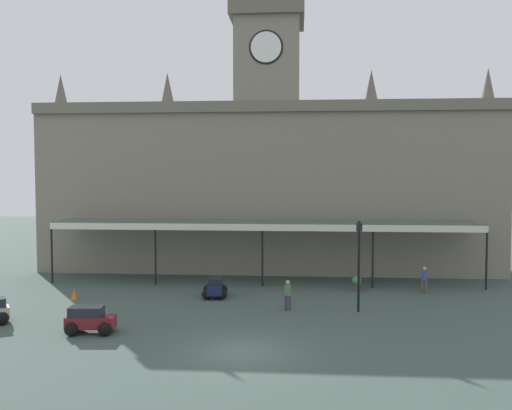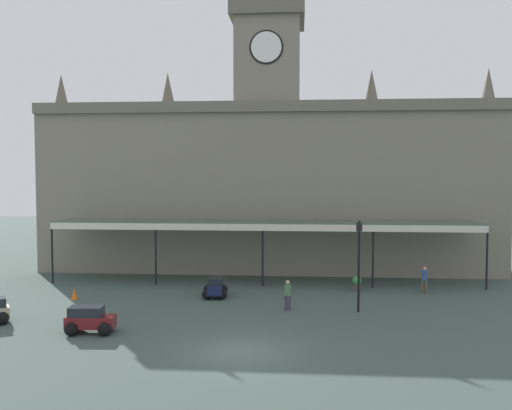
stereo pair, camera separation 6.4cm
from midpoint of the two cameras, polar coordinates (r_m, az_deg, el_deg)
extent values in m
plane|color=#3E4F49|center=(23.69, -1.64, -15.16)|extent=(140.00, 140.00, 0.00)
cube|color=gray|center=(42.22, 1.19, 1.77)|extent=(34.86, 5.13, 12.78)
cube|color=#6C6558|center=(39.80, 0.98, 10.32)|extent=(34.86, 0.30, 0.80)
cube|color=gray|center=(43.03, 1.21, 14.52)|extent=(4.80, 4.80, 6.22)
cube|color=#665F53|center=(43.88, 1.22, 19.15)|extent=(5.50, 5.50, 1.00)
cylinder|color=white|center=(40.79, 1.01, 16.22)|extent=(2.20, 0.12, 2.20)
cylinder|color=black|center=(40.83, 1.01, 16.21)|extent=(2.46, 0.06, 2.46)
cone|color=#5F594E|center=(46.62, -19.81, 11.20)|extent=(1.10, 1.10, 2.60)
cone|color=#5F594E|center=(43.86, -9.30, 11.86)|extent=(1.10, 1.10, 2.60)
cone|color=#5F594E|center=(42.99, 11.94, 12.01)|extent=(1.10, 1.10, 2.60)
cone|color=#5F594E|center=(44.90, 23.09, 11.44)|extent=(1.10, 1.10, 2.60)
cube|color=#38564C|center=(37.59, 0.78, -1.83)|extent=(29.07, 3.20, 0.16)
cube|color=silver|center=(36.02, 0.62, -2.37)|extent=(29.07, 0.12, 0.44)
cylinder|color=black|center=(40.08, -20.66, -4.77)|extent=(0.14, 0.14, 4.07)
cylinder|color=black|center=(37.59, -10.54, -5.13)|extent=(0.14, 0.14, 4.07)
cylinder|color=black|center=(36.41, 0.63, -5.35)|extent=(0.14, 0.14, 4.07)
cylinder|color=black|center=(36.66, 12.09, -5.36)|extent=(0.14, 0.14, 4.07)
cylinder|color=black|center=(38.30, 22.97, -5.18)|extent=(0.14, 0.14, 4.07)
sphere|color=black|center=(30.34, -25.11, -10.71)|extent=(0.64, 0.64, 0.64)
sphere|color=black|center=(31.21, -25.19, -10.33)|extent=(0.64, 0.64, 0.64)
cube|color=#19214C|center=(33.59, -4.38, -8.72)|extent=(1.10, 2.13, 0.50)
cube|color=#1E232B|center=(33.45, -4.39, -7.97)|extent=(0.92, 1.18, 0.42)
sphere|color=black|center=(34.31, -5.07, -8.81)|extent=(0.64, 0.64, 0.64)
sphere|color=black|center=(34.27, -3.58, -8.82)|extent=(0.64, 0.64, 0.64)
sphere|color=black|center=(32.99, -5.20, -9.30)|extent=(0.64, 0.64, 0.64)
sphere|color=black|center=(32.96, -3.65, -9.31)|extent=(0.64, 0.64, 0.64)
cube|color=maroon|center=(27.27, -16.99, -11.63)|extent=(2.31, 1.08, 0.55)
cube|color=#1E232B|center=(27.21, -17.42, -10.58)|extent=(1.61, 0.95, 0.45)
sphere|color=black|center=(27.54, -15.13, -11.94)|extent=(0.64, 0.64, 0.64)
sphere|color=black|center=(26.70, -15.64, -12.43)|extent=(0.64, 0.64, 0.64)
sphere|color=black|center=(27.97, -18.26, -11.75)|extent=(0.64, 0.64, 0.64)
sphere|color=black|center=(27.15, -18.86, -12.22)|extent=(0.64, 0.64, 0.64)
cylinder|color=#3F384C|center=(30.37, 3.47, -10.22)|extent=(0.17, 0.17, 0.82)
cylinder|color=#3F384C|center=(30.44, 3.08, -10.19)|extent=(0.17, 0.17, 0.82)
cylinder|color=#4C724C|center=(30.24, 3.28, -8.88)|extent=(0.34, 0.34, 0.62)
sphere|color=tan|center=(30.16, 3.28, -8.09)|extent=(0.23, 0.23, 0.23)
cylinder|color=brown|center=(36.13, 16.99, -8.18)|extent=(0.17, 0.17, 0.82)
cylinder|color=brown|center=(36.09, 17.34, -8.20)|extent=(0.17, 0.17, 0.82)
cylinder|color=#334C8C|center=(35.97, 17.18, -7.06)|extent=(0.34, 0.34, 0.62)
sphere|color=tan|center=(35.90, 17.19, -6.40)|extent=(0.23, 0.23, 0.23)
cylinder|color=black|center=(30.16, 10.66, -6.87)|extent=(0.13, 0.13, 4.42)
cube|color=black|center=(29.83, 10.70, -2.27)|extent=(0.30, 0.30, 0.44)
sphere|color=black|center=(29.81, 10.71, -1.74)|extent=(0.14, 0.14, 0.14)
cone|color=orange|center=(34.62, -18.56, -8.83)|extent=(0.40, 0.40, 0.67)
cylinder|color=#47423D|center=(35.82, 10.44, -8.52)|extent=(0.56, 0.56, 0.42)
sphere|color=#358242|center=(35.73, 10.44, -7.81)|extent=(0.60, 0.60, 0.60)
camera|label=1|loc=(0.03, -90.06, 0.00)|focal=38.17mm
camera|label=2|loc=(0.03, 89.94, 0.00)|focal=38.17mm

